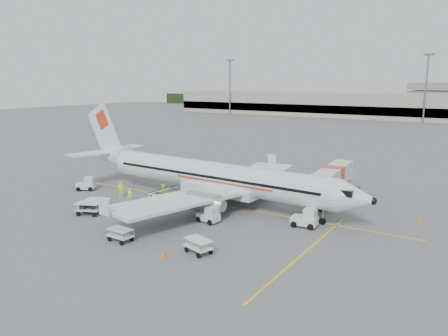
{
  "coord_description": "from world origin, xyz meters",
  "views": [
    {
      "loc": [
        26.15,
        -39.62,
        13.64
      ],
      "look_at": [
        0.0,
        2.0,
        3.8
      ],
      "focal_mm": 35.0,
      "sensor_mm": 36.0,
      "label": 1
    }
  ],
  "objects": [
    {
      "name": "tug_mid",
      "position": [
        3.04,
        -5.74,
        0.84
      ],
      "size": [
        2.32,
        1.51,
        1.69
      ],
      "primitive_type": null,
      "rotation": [
        0.0,
        0.0,
        -0.12
      ],
      "color": "silver",
      "rests_on": "ground"
    },
    {
      "name": "tug_fore",
      "position": [
        11.53,
        -2.0,
        0.92
      ],
      "size": [
        2.49,
        1.56,
        1.85
      ],
      "primitive_type": null,
      "rotation": [
        0.0,
        0.0,
        0.08
      ],
      "color": "silver",
      "rests_on": "ground"
    },
    {
      "name": "stripe_lead",
      "position": [
        0.0,
        0.0,
        0.01
      ],
      "size": [
        44.0,
        0.2,
        0.01
      ],
      "primitive_type": "cube",
      "color": "yellow",
      "rests_on": "ground"
    },
    {
      "name": "cart_loaded_a",
      "position": [
        -8.82,
        -10.3,
        0.65
      ],
      "size": [
        2.86,
        2.33,
        1.3
      ],
      "primitive_type": null,
      "rotation": [
        0.0,
        0.0,
        0.41
      ],
      "color": "silver",
      "rests_on": "ground"
    },
    {
      "name": "crew_a",
      "position": [
        -8.69,
        -4.44,
        0.79
      ],
      "size": [
        0.64,
        0.48,
        1.59
      ],
      "primitive_type": "imported",
      "rotation": [
        0.0,
        0.0,
        0.18
      ],
      "color": "#D6F023",
      "rests_on": "ground"
    },
    {
      "name": "cone_port",
      "position": [
        2.33,
        9.29,
        0.32
      ],
      "size": [
        0.4,
        0.4,
        0.65
      ],
      "primitive_type": "cone",
      "color": "#FC640E",
      "rests_on": "ground"
    },
    {
      "name": "aircraft",
      "position": [
        -0.16,
        0.37,
        5.29
      ],
      "size": [
        40.18,
        32.42,
        10.58
      ],
      "primitive_type": null,
      "rotation": [
        0.0,
        0.0,
        -0.06
      ],
      "color": "silver",
      "rests_on": "ground"
    },
    {
      "name": "stripe_cross",
      "position": [
        14.0,
        -8.0,
        0.01
      ],
      "size": [
        0.2,
        20.0,
        0.01
      ],
      "primitive_type": "cube",
      "color": "yellow",
      "rests_on": "ground"
    },
    {
      "name": "ground",
      "position": [
        0.0,
        0.0,
        0.0
      ],
      "size": [
        360.0,
        360.0,
        0.0
      ],
      "primitive_type": "plane",
      "color": "#56595B"
    },
    {
      "name": "crew_c",
      "position": [
        -0.73,
        -2.32,
        0.92
      ],
      "size": [
        0.92,
        1.3,
        1.83
      ],
      "primitive_type": "imported",
      "rotation": [
        0.0,
        0.0,
        1.79
      ],
      "color": "#D6F023",
      "rests_on": "ground"
    },
    {
      "name": "cart_empty_b",
      "position": [
        6.79,
        -12.68,
        0.61
      ],
      "size": [
        2.63,
        2.01,
        1.21
      ],
      "primitive_type": null,
      "rotation": [
        0.0,
        0.0,
        -0.31
      ],
      "color": "silver",
      "rests_on": "ground"
    },
    {
      "name": "cone_nose",
      "position": [
        20.73,
        4.81,
        0.36
      ],
      "size": [
        0.44,
        0.44,
        0.71
      ],
      "primitive_type": "cone",
      "color": "#FC640E",
      "rests_on": "ground"
    },
    {
      "name": "crew_d",
      "position": [
        -11.17,
        -3.35,
        0.94
      ],
      "size": [
        1.17,
        0.97,
        1.87
      ],
      "primitive_type": "imported",
      "rotation": [
        0.0,
        0.0,
        3.7
      ],
      "color": "#D6F023",
      "rests_on": "ground"
    },
    {
      "name": "cart_loaded_b",
      "position": [
        -9.07,
        -8.77,
        0.66
      ],
      "size": [
        2.88,
        2.3,
        1.31
      ],
      "primitive_type": null,
      "rotation": [
        0.0,
        0.0,
        0.37
      ],
      "color": "silver",
      "rests_on": "ground"
    },
    {
      "name": "treeline",
      "position": [
        0.0,
        175.0,
        3.0
      ],
      "size": [
        300.0,
        3.0,
        6.0
      ],
      "primitive_type": null,
      "color": "black",
      "rests_on": "ground"
    },
    {
      "name": "belt_loader",
      "position": [
        -5.58,
        -2.18,
        1.3
      ],
      "size": [
        5.07,
        2.68,
        2.61
      ],
      "primitive_type": null,
      "rotation": [
        0.0,
        0.0,
        -0.19
      ],
      "color": "silver",
      "rests_on": "ground"
    },
    {
      "name": "crew_b",
      "position": [
        -6.22,
        -1.5,
        0.89
      ],
      "size": [
        1.09,
        1.09,
        1.79
      ],
      "primitive_type": "imported",
      "rotation": [
        0.0,
        0.0,
        -0.77
      ],
      "color": "#D6F023",
      "rests_on": "ground"
    },
    {
      "name": "cone_stbd",
      "position": [
        4.93,
        -14.75,
        0.3
      ],
      "size": [
        0.37,
        0.37,
        0.6
      ],
      "primitive_type": "cone",
      "color": "#FC640E",
      "rests_on": "ground"
    },
    {
      "name": "mast_center",
      "position": [
        5.0,
        118.0,
        11.0
      ],
      "size": [
        3.2,
        1.2,
        22.0
      ],
      "primitive_type": null,
      "color": "slate",
      "rests_on": "ground"
    },
    {
      "name": "terminal_west",
      "position": [
        -40.0,
        130.0,
        4.5
      ],
      "size": [
        110.0,
        22.0,
        9.0
      ],
      "primitive_type": null,
      "color": "gray",
      "rests_on": "ground"
    },
    {
      "name": "mast_west",
      "position": [
        -70.0,
        118.0,
        11.0
      ],
      "size": [
        3.2,
        1.2,
        22.0
      ],
      "primitive_type": null,
      "color": "slate",
      "rests_on": "ground"
    },
    {
      "name": "jet_bridge",
      "position": [
        10.63,
        8.88,
        1.95
      ],
      "size": [
        3.78,
        14.99,
        3.89
      ],
      "primitive_type": null,
      "rotation": [
        0.0,
        0.0,
        0.07
      ],
      "color": "silver",
      "rests_on": "ground"
    },
    {
      "name": "tug_aft",
      "position": [
        -17.33,
        -3.41,
        0.87
      ],
      "size": [
        2.59,
        2.28,
        1.74
      ],
      "primitive_type": null,
      "rotation": [
        0.0,
        0.0,
        0.56
      ],
      "color": "silver",
      "rests_on": "ground"
    },
    {
      "name": "cart_empty_a",
      "position": [
        -0.46,
        -14.1,
        0.58
      ],
      "size": [
        2.3,
        1.45,
        1.16
      ],
      "primitive_type": null,
      "rotation": [
        0.0,
        0.0,
        -0.06
      ],
      "color": "silver",
      "rests_on": "ground"
    }
  ]
}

